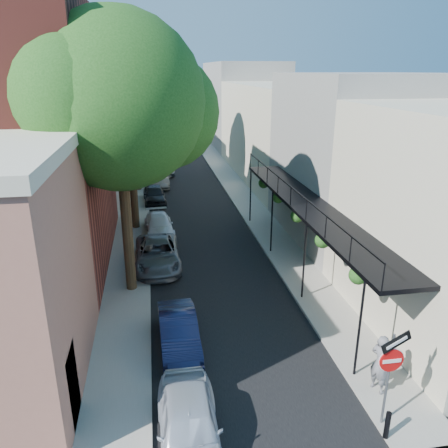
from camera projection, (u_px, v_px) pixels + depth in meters
name	position (u px, v px, depth m)	size (l,w,h in m)	color
road_surface	(183.00, 180.00, 38.37)	(6.00, 64.00, 0.01)	black
sidewalk_left	(137.00, 181.00, 37.74)	(2.00, 64.00, 0.12)	gray
sidewalk_right	(228.00, 178.00, 38.97)	(2.00, 64.00, 0.12)	gray
buildings_left	(64.00, 127.00, 34.14)	(10.10, 59.10, 12.00)	#B06E5A
buildings_right	(286.00, 127.00, 37.80)	(9.80, 55.00, 10.00)	beige
sign_post	(391.00, 364.00, 11.19)	(0.89, 0.17, 2.99)	#595B60
bollard	(387.00, 425.00, 11.23)	(0.14, 0.14, 0.80)	black
oak_near	(129.00, 105.00, 16.87)	(7.48, 6.80, 11.42)	#312313
oak_mid	(135.00, 109.00, 24.54)	(6.60, 6.00, 10.20)	#312313
oak_far	(138.00, 82.00, 32.56)	(7.70, 7.00, 11.90)	#312313
parked_car_a	(189.00, 426.00, 11.00)	(1.60, 3.98, 1.36)	silver
parked_car_b	(179.00, 332.00, 15.08)	(1.29, 3.69, 1.22)	#12183A
parked_car_c	(158.00, 254.00, 21.32)	(2.15, 4.66, 1.30)	#5C5F64
parked_car_d	(159.00, 225.00, 25.60)	(1.56, 3.83, 1.11)	white
parked_car_e	(154.00, 195.00, 31.49)	(1.52, 3.78, 1.29)	black
parked_car_f	(159.00, 179.00, 35.98)	(1.43, 4.11, 1.36)	slate
parked_car_g	(162.00, 168.00, 40.26)	(1.99, 4.31, 1.20)	gray
pedestrian	(381.00, 363.00, 12.76)	(0.68, 0.45, 1.86)	slate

